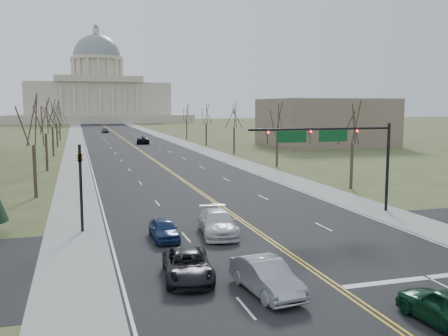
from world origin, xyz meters
TOP-DOWN VIEW (x-y plane):
  - ground at (0.00, 0.00)m, footprint 600.00×600.00m
  - road at (0.00, 110.00)m, footprint 20.00×380.00m
  - cross_road at (0.00, 6.00)m, footprint 120.00×14.00m
  - sidewalk_left at (-12.00, 110.00)m, footprint 4.00×380.00m
  - sidewalk_right at (12.00, 110.00)m, footprint 4.00×380.00m
  - center_line at (0.00, 110.00)m, footprint 0.42×380.00m
  - edge_line_left at (-9.80, 110.00)m, footprint 0.15×380.00m
  - edge_line_right at (9.80, 110.00)m, footprint 0.15×380.00m
  - stop_bar at (5.00, -1.00)m, footprint 9.50×0.50m
  - capitol at (0.00, 249.91)m, footprint 90.00×60.00m
  - signal_mast at (7.45, 13.50)m, footprint 12.12×0.44m
  - signal_left at (-11.50, 13.50)m, footprint 0.32×0.36m
  - tree_r_0 at (15.50, 24.00)m, footprint 3.74×3.74m
  - tree_l_0 at (-15.50, 28.00)m, footprint 3.96×3.96m
  - tree_r_1 at (15.50, 44.00)m, footprint 3.74×3.74m
  - tree_l_1 at (-15.50, 48.00)m, footprint 3.96×3.96m
  - tree_r_2 at (15.50, 64.00)m, footprint 3.74×3.74m
  - tree_l_2 at (-15.50, 68.00)m, footprint 3.96×3.96m
  - tree_r_3 at (15.50, 84.00)m, footprint 3.74×3.74m
  - tree_l_3 at (-15.50, 88.00)m, footprint 3.96×3.96m
  - tree_r_4 at (15.50, 104.00)m, footprint 3.74×3.74m
  - tree_l_4 at (-15.50, 108.00)m, footprint 3.96×3.96m
  - bldg_right_mass at (40.00, 76.00)m, footprint 25.00×20.00m
  - car_sb_inner_lead at (-3.54, -0.63)m, footprint 2.22×4.94m
  - car_sb_outer_lead at (-6.60, 2.25)m, footprint 2.86×5.22m
  - car_sb_inner_second at (-2.82, 10.09)m, footprint 2.93×5.75m
  - car_sb_outer_second at (-6.48, 9.87)m, footprint 1.63×3.99m
  - car_far_nb at (2.80, 91.85)m, footprint 3.54×6.32m
  - car_far_sb at (-2.82, 141.25)m, footprint 2.08×4.73m

SIDE VIEW (x-z plane):
  - ground at x=0.00m, z-range 0.00..0.00m
  - road at x=0.00m, z-range 0.00..0.01m
  - cross_road at x=0.00m, z-range 0.00..0.01m
  - sidewalk_left at x=-12.00m, z-range 0.00..0.03m
  - sidewalk_right at x=12.00m, z-range 0.00..0.03m
  - center_line at x=0.00m, z-range 0.01..0.02m
  - edge_line_left at x=-9.80m, z-range 0.01..0.02m
  - edge_line_right at x=9.80m, z-range 0.01..0.02m
  - stop_bar at x=5.00m, z-range 0.01..0.02m
  - car_sb_outer_second at x=-6.48m, z-range 0.01..1.37m
  - car_sb_outer_lead at x=-6.60m, z-range 0.01..1.40m
  - car_sb_inner_lead at x=-3.54m, z-range 0.01..1.58m
  - car_far_sb at x=-2.82m, z-range 0.01..1.60m
  - car_sb_inner_second at x=-2.82m, z-range 0.01..1.61m
  - car_far_nb at x=2.80m, z-range 0.01..1.68m
  - signal_left at x=-11.50m, z-range 0.71..6.71m
  - bldg_right_mass at x=40.00m, z-range 0.00..10.00m
  - signal_mast at x=7.45m, z-range 2.16..9.36m
  - tree_r_0 at x=15.50m, z-range 2.30..10.80m
  - tree_r_1 at x=15.50m, z-range 2.30..10.80m
  - tree_r_2 at x=15.50m, z-range 2.30..10.80m
  - tree_r_3 at x=15.50m, z-range 2.30..10.80m
  - tree_r_4 at x=15.50m, z-range 2.30..10.80m
  - tree_l_0 at x=-15.50m, z-range 2.44..11.44m
  - tree_l_1 at x=-15.50m, z-range 2.44..11.44m
  - tree_l_2 at x=-15.50m, z-range 2.44..11.44m
  - tree_l_3 at x=-15.50m, z-range 2.44..11.44m
  - tree_l_4 at x=-15.50m, z-range 2.44..11.44m
  - capitol at x=0.00m, z-range -10.80..39.20m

